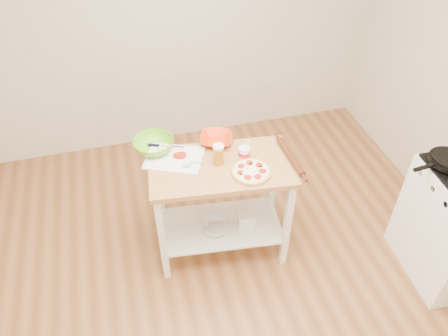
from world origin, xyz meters
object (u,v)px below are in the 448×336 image
skillet (448,160)px  orange_bowl (216,139)px  yogurt_tub (244,153)px  prep_island (221,191)px  knife (161,146)px  spatula (192,164)px  beer_pint (218,154)px  rolling_pin (290,157)px  green_bowl (154,145)px  pizza (251,172)px  shelf_glass_bowl (215,226)px  shelf_bin (246,219)px  cutting_board (174,157)px

skillet → orange_bowl: skillet is taller
yogurt_tub → prep_island: bearing=-171.9°
knife → orange_bowl: 0.41m
spatula → orange_bowl: orange_bowl is taller
beer_pint → rolling_pin: (0.51, -0.09, -0.06)m
green_bowl → rolling_pin: bearing=-21.3°
pizza → shelf_glass_bowl: 0.67m
rolling_pin → shelf_glass_bowl: bearing=176.3°
green_bowl → beer_pint: size_ratio=1.87×
spatula → rolling_pin: bearing=-3.7°
pizza → shelf_bin: bearing=81.2°
skillet → rolling_pin: bearing=153.7°
spatula → rolling_pin: (0.70, -0.11, 0.01)m
skillet → yogurt_tub: bearing=154.6°
green_bowl → rolling_pin: size_ratio=0.72×
shelf_glass_bowl → shelf_bin: shelf_bin is taller
skillet → shelf_glass_bowl: skillet is taller
pizza → orange_bowl: size_ratio=1.13×
pizza → yogurt_tub: (0.00, 0.16, 0.03)m
pizza → yogurt_tub: size_ratio=1.53×
orange_bowl → pizza: bearing=-69.9°
shelf_bin → prep_island: bearing=167.9°
orange_bowl → spatula: bearing=-137.5°
skillet → beer_pint: beer_pint is taller
green_bowl → orange_bowl: bearing=-4.2°
beer_pint → rolling_pin: beer_pint is taller
beer_pint → shelf_bin: beer_pint is taller
prep_island → rolling_pin: size_ratio=2.64×
pizza → rolling_pin: 0.33m
skillet → shelf_glass_bowl: size_ratio=1.85×
skillet → pizza: bearing=161.1°
pizza → yogurt_tub: 0.17m
knife → shelf_bin: size_ratio=2.07×
prep_island → cutting_board: bearing=152.2°
beer_pint → yogurt_tub: (0.19, -0.00, -0.03)m
pizza → yogurt_tub: yogurt_tub is taller
spatula → rolling_pin: 0.71m
pizza → beer_pint: beer_pint is taller
prep_island → skillet: skillet is taller
yogurt_tub → rolling_pin: 0.33m
yogurt_tub → shelf_glass_bowl: 0.70m
cutting_board → shelf_glass_bowl: bearing=-13.6°
knife → shelf_glass_bowl: bearing=-24.0°
spatula → shelf_glass_bowl: size_ratio=0.66×
shelf_glass_bowl → prep_island: bearing=29.8°
skillet → yogurt_tub: 1.41m
pizza → green_bowl: green_bowl is taller
yogurt_tub → shelf_glass_bowl: yogurt_tub is taller
orange_bowl → green_bowl: 0.47m
orange_bowl → rolling_pin: 0.57m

